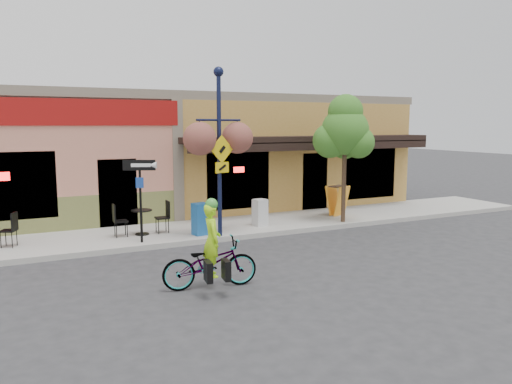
% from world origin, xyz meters
% --- Properties ---
extents(ground, '(90.00, 90.00, 0.00)m').
position_xyz_m(ground, '(0.00, 0.00, 0.00)').
color(ground, '#2D2D30').
rests_on(ground, ground).
extents(sidewalk, '(24.00, 3.00, 0.15)m').
position_xyz_m(sidewalk, '(0.00, 2.00, 0.07)').
color(sidewalk, '#9E9B93').
rests_on(sidewalk, ground).
extents(curb, '(24.00, 0.12, 0.15)m').
position_xyz_m(curb, '(0.00, 0.55, 0.07)').
color(curb, '#A8A59E').
rests_on(curb, ground).
extents(building, '(18.20, 8.20, 4.50)m').
position_xyz_m(building, '(0.00, 7.50, 2.25)').
color(building, tan).
rests_on(building, ground).
extents(bicycle, '(2.07, 0.97, 1.05)m').
position_xyz_m(bicycle, '(-2.40, -3.16, 0.52)').
color(bicycle, maroon).
rests_on(bicycle, ground).
extents(cyclist_rider, '(0.44, 0.60, 1.53)m').
position_xyz_m(cyclist_rider, '(-2.35, -3.16, 0.77)').
color(cyclist_rider, '#ABF119').
rests_on(cyclist_rider, ground).
extents(lamp_post, '(1.66, 1.01, 4.86)m').
position_xyz_m(lamp_post, '(-0.62, 0.68, 2.58)').
color(lamp_post, '#111736').
rests_on(lamp_post, sidewalk).
extents(one_way_sign, '(0.88, 0.51, 2.29)m').
position_xyz_m(one_way_sign, '(-2.87, 0.87, 1.29)').
color(one_way_sign, black).
rests_on(one_way_sign, sidewalk).
extents(cafe_set_right, '(1.64, 0.84, 0.97)m').
position_xyz_m(cafe_set_right, '(-2.64, 1.83, 0.64)').
color(cafe_set_right, black).
rests_on(cafe_set_right, sidewalk).
extents(newspaper_box_blue, '(0.48, 0.45, 0.94)m').
position_xyz_m(newspaper_box_blue, '(-1.08, 1.07, 0.62)').
color(newspaper_box_blue, '#1B5BA2').
rests_on(newspaper_box_blue, sidewalk).
extents(newspaper_box_grey, '(0.46, 0.43, 0.86)m').
position_xyz_m(newspaper_box_grey, '(1.08, 1.46, 0.58)').
color(newspaper_box_grey, silver).
rests_on(newspaper_box_grey, sidewalk).
extents(street_tree, '(2.13, 2.13, 4.26)m').
position_xyz_m(street_tree, '(3.88, 0.84, 2.28)').
color(street_tree, '#3D7A26').
rests_on(street_tree, sidewalk).
extents(sandwich_board, '(0.77, 0.66, 1.08)m').
position_xyz_m(sandwich_board, '(4.47, 1.73, 0.69)').
color(sandwich_board, '#FFA328').
rests_on(sandwich_board, sidewalk).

